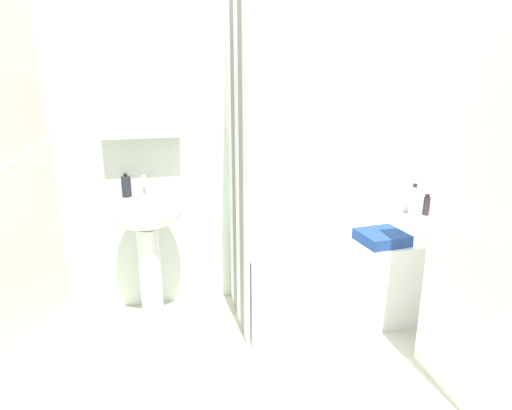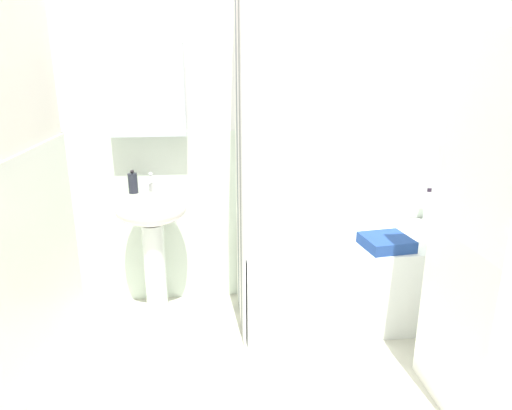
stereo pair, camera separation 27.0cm
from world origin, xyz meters
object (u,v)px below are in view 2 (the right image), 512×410
soap_dispenser (133,183)px  body_wash_bottle (442,211)px  towel_folded (386,242)px  conditioner_bottle (428,206)px  bathtub (358,276)px  sink (152,228)px

soap_dispenser → body_wash_bottle: (2.12, 0.06, -0.28)m
body_wash_bottle → towel_folded: (-0.57, -0.44, -0.04)m
conditioner_bottle → towel_folded: 0.65m
conditioner_bottle → towel_folded: size_ratio=0.88×
bathtub → conditioner_bottle: conditioner_bottle is taller
sink → soap_dispenser: soap_dispenser is taller
bathtub → soap_dispenser: bearing=172.2°
sink → soap_dispenser: bearing=153.3°
bathtub → towel_folded: bearing=-63.3°
sink → bathtub: bearing=-6.1°
sink → body_wash_bottle: sink is taller
soap_dispenser → towel_folded: soap_dispenser is taller
conditioner_bottle → towel_folded: (-0.47, -0.45, -0.08)m
conditioner_bottle → bathtub: bearing=-154.8°
bathtub → body_wash_bottle: body_wash_bottle is taller
bathtub → body_wash_bottle: bearing=21.0°
bathtub → body_wash_bottle: (0.67, 0.26, 0.35)m
bathtub → towel_folded: towel_folded is taller
soap_dispenser → conditioner_bottle: soap_dispenser is taller
soap_dispenser → towel_folded: 1.62m
bathtub → towel_folded: 0.37m
soap_dispenser → body_wash_bottle: bearing=1.6°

